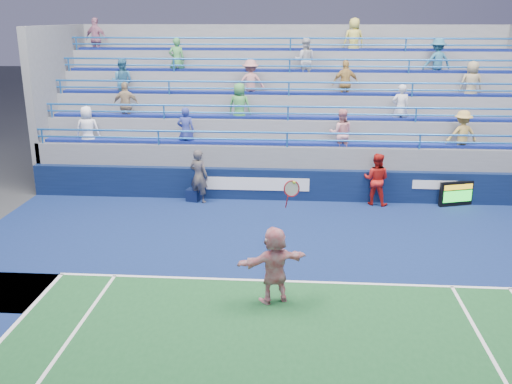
# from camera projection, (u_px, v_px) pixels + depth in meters

# --- Properties ---
(ground) EXTENTS (120.00, 120.00, 0.00)m
(ground) POSITION_uv_depth(u_px,v_px,m) (280.00, 282.00, 13.86)
(ground) COLOR #333538
(sponsor_wall) EXTENTS (18.00, 0.32, 1.10)m
(sponsor_wall) POSITION_uv_depth(u_px,v_px,m) (286.00, 185.00, 19.89)
(sponsor_wall) COLOR #0A1637
(sponsor_wall) RESTS_ON ground
(bleacher_stand) EXTENTS (18.00, 5.60, 6.13)m
(bleacher_stand) POSITION_uv_depth(u_px,v_px,m) (289.00, 135.00, 23.18)
(bleacher_stand) COLOR slate
(bleacher_stand) RESTS_ON ground
(serve_speed_board) EXTENTS (1.22, 0.50, 0.86)m
(serve_speed_board) POSITION_uv_depth(u_px,v_px,m) (457.00, 194.00, 19.27)
(serve_speed_board) COLOR black
(serve_speed_board) RESTS_ON ground
(judge_chair) EXTENTS (0.53, 0.53, 0.77)m
(judge_chair) POSITION_uv_depth(u_px,v_px,m) (194.00, 194.00, 19.88)
(judge_chair) COLOR #0B1537
(judge_chair) RESTS_ON ground
(tennis_player) EXTENTS (1.72, 1.17, 2.86)m
(tennis_player) POSITION_uv_depth(u_px,v_px,m) (274.00, 265.00, 12.66)
(tennis_player) COLOR white
(tennis_player) RESTS_ON ground
(line_judge) EXTENTS (0.80, 0.68, 1.88)m
(line_judge) POSITION_uv_depth(u_px,v_px,m) (199.00, 176.00, 19.50)
(line_judge) COLOR #131735
(line_judge) RESTS_ON ground
(ball_girl) EXTENTS (1.04, 0.92, 1.80)m
(ball_girl) POSITION_uv_depth(u_px,v_px,m) (376.00, 179.00, 19.28)
(ball_girl) COLOR red
(ball_girl) RESTS_ON ground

